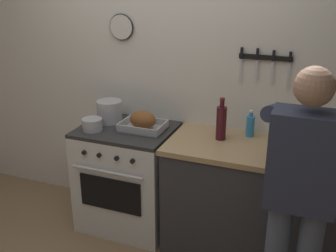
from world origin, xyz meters
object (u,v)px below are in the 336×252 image
at_px(roasting_pan, 143,122).
at_px(saucepan, 92,124).
at_px(cutting_board, 303,155).
at_px(bottle_wine_red, 221,122).
at_px(bottle_dish_soap, 250,126).
at_px(stove, 128,177).
at_px(person_cook, 301,190).
at_px(bottle_hot_sauce, 324,137).
at_px(stock_pot, 110,111).

distance_m(roasting_pan, saucepan, 0.41).
bearing_deg(saucepan, cutting_board, 3.80).
distance_m(saucepan, bottle_wine_red, 1.03).
distance_m(cutting_board, bottle_dish_soap, 0.48).
bearing_deg(stove, person_cook, -23.73).
distance_m(bottle_dish_soap, bottle_hot_sauce, 0.54).
bearing_deg(saucepan, stove, 31.38).
bearing_deg(stove, bottle_wine_red, 3.94).
xyz_separation_m(stock_pot, bottle_hot_sauce, (1.70, 0.13, -0.02)).
bearing_deg(stock_pot, bottle_dish_soap, 5.29).
bearing_deg(roasting_pan, bottle_dish_soap, 12.55).
xyz_separation_m(bottle_dish_soap, bottle_hot_sauce, (0.54, 0.02, -0.02)).
relative_size(stove, bottle_hot_sauce, 5.44).
distance_m(stove, bottle_hot_sauce, 1.61).
xyz_separation_m(stock_pot, bottle_dish_soap, (1.17, 0.11, -0.01)).
height_order(stove, roasting_pan, roasting_pan).
bearing_deg(saucepan, bottle_wine_red, 10.88).
xyz_separation_m(person_cook, saucepan, (-1.64, 0.48, -0.00)).
bearing_deg(bottle_dish_soap, person_cook, -61.77).
distance_m(roasting_pan, bottle_wine_red, 0.64).
relative_size(stove, stock_pot, 4.26).
relative_size(person_cook, roasting_pan, 4.72).
bearing_deg(bottle_wine_red, cutting_board, -8.05).
distance_m(cutting_board, bottle_wine_red, 0.63).
bearing_deg(bottle_wine_red, stove, -176.06).
height_order(person_cook, bottle_hot_sauce, person_cook).
height_order(roasting_pan, bottle_dish_soap, bottle_dish_soap).
distance_m(stove, cutting_board, 1.46).
relative_size(cutting_board, bottle_wine_red, 1.10).
xyz_separation_m(person_cook, stock_pot, (-1.61, 0.71, 0.04)).
relative_size(roasting_pan, bottle_wine_red, 1.08).
bearing_deg(person_cook, cutting_board, 4.36).
relative_size(saucepan, cutting_board, 0.45).
relative_size(stove, cutting_board, 2.50).
relative_size(stove, saucepan, 5.59).
bearing_deg(cutting_board, bottle_dish_soap, 151.09).
height_order(stock_pot, bottle_hot_sauce, stock_pot).
distance_m(saucepan, cutting_board, 1.62).
xyz_separation_m(person_cook, roasting_pan, (-1.27, 0.63, 0.02)).
xyz_separation_m(roasting_pan, bottle_hot_sauce, (1.36, 0.20, -0.00)).
distance_m(person_cook, bottle_wine_red, 0.93).
bearing_deg(person_cook, stove, 68.40).
xyz_separation_m(roasting_pan, cutting_board, (1.24, -0.05, -0.06)).
height_order(cutting_board, bottle_hot_sauce, bottle_hot_sauce).
bearing_deg(bottle_hot_sauce, cutting_board, -115.83).
bearing_deg(bottle_dish_soap, stock_pot, -174.71).
bearing_deg(person_cook, bottle_wine_red, 45.36).
relative_size(bottle_wine_red, bottle_hot_sauce, 1.98).
bearing_deg(stove, cutting_board, -1.35).
height_order(stove, saucepan, saucepan).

